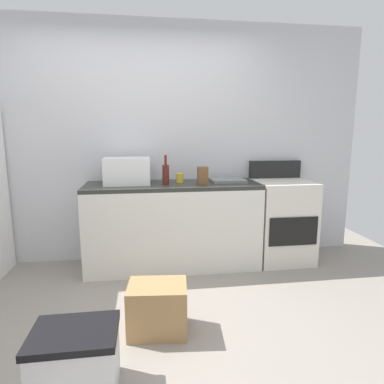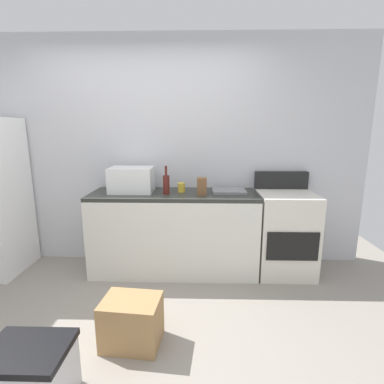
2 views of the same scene
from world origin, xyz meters
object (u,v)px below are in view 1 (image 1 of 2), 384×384
object	(u,v)px
stove_oven	(281,219)
wine_bottle	(166,174)
microwave	(127,171)
storage_bin	(76,361)
cardboard_box_large	(158,308)
knife_block	(203,176)
coffee_mug	(180,178)

from	to	relation	value
stove_oven	wine_bottle	size ratio (longest dim) A/B	3.67
microwave	storage_bin	xyz separation A→B (m)	(-0.22, -1.74, -0.84)
cardboard_box_large	storage_bin	distance (m)	0.70
cardboard_box_large	storage_bin	xyz separation A→B (m)	(-0.47, -0.52, 0.01)
knife_block	cardboard_box_large	world-z (taller)	knife_block
stove_oven	knife_block	distance (m)	1.06
knife_block	stove_oven	bearing A→B (deg)	6.14
knife_block	wine_bottle	bearing A→B (deg)	175.59
coffee_mug	cardboard_box_large	distance (m)	1.48
microwave	stove_oven	bearing A→B (deg)	-1.13
storage_bin	wine_bottle	bearing A→B (deg)	69.63
wine_bottle	cardboard_box_large	bearing A→B (deg)	-97.28
stove_oven	wine_bottle	world-z (taller)	wine_bottle
stove_oven	wine_bottle	bearing A→B (deg)	-176.92
microwave	wine_bottle	bearing A→B (deg)	-14.82
wine_bottle	storage_bin	bearing A→B (deg)	-110.37
cardboard_box_large	wine_bottle	bearing A→B (deg)	82.72
wine_bottle	cardboard_box_large	distance (m)	1.40
coffee_mug	knife_block	xyz separation A→B (m)	(0.22, -0.14, 0.04)
stove_oven	microwave	world-z (taller)	microwave
microwave	wine_bottle	xyz separation A→B (m)	(0.39, -0.10, -0.03)
coffee_mug	storage_bin	bearing A→B (deg)	-113.55
cardboard_box_large	storage_bin	world-z (taller)	storage_bin
stove_oven	microwave	distance (m)	1.77
wine_bottle	storage_bin	size ratio (longest dim) A/B	0.65
microwave	coffee_mug	xyz separation A→B (m)	(0.54, 0.01, -0.09)
stove_oven	wine_bottle	xyz separation A→B (m)	(-1.29, -0.07, 0.54)
wine_bottle	coffee_mug	world-z (taller)	wine_bottle
coffee_mug	stove_oven	bearing A→B (deg)	-1.96
microwave	coffee_mug	bearing A→B (deg)	0.63
microwave	storage_bin	distance (m)	1.95
stove_oven	microwave	bearing A→B (deg)	178.87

